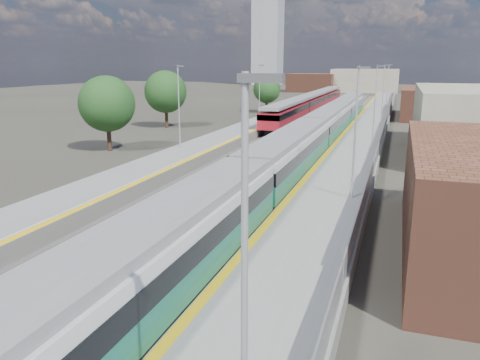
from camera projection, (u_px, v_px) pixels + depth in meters
The scene contains 11 objects.
ground at pixel (318, 139), 55.26m from camera, with size 320.00×320.00×0.00m, color #47443A.
ballast_bed at pixel (303, 135), 58.25m from camera, with size 10.50×155.00×0.06m, color #565451.
tracks at pixel (310, 132), 59.59m from camera, with size 8.96×160.00×0.17m.
platform_right at pixel (366, 133), 55.78m from camera, with size 4.70×155.00×8.52m.
platform_left at pixel (251, 128), 60.24m from camera, with size 4.30×155.00×8.52m.
buildings at pixel (308, 57), 139.74m from camera, with size 72.00×185.50×40.00m.
green_train at pixel (313, 135), 43.25m from camera, with size 2.87×79.81×3.16m.
red_train at pixel (312, 103), 80.41m from camera, with size 2.79×56.67×3.53m.
tree_a at pixel (107, 104), 46.48m from camera, with size 5.56×5.56×7.54m.
tree_b at pixel (166, 92), 63.75m from camera, with size 5.74×5.74×7.77m.
tree_c at pixel (267, 90), 83.46m from camera, with size 4.85×4.85×6.58m.
Camera 1 is at (8.85, -4.86, 8.63)m, focal length 35.00 mm.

